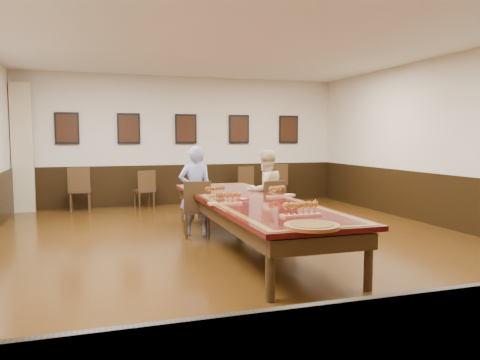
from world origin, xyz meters
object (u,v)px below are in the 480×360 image
object	(u,v)px
chair_man	(196,209)
spare_chair_b	(144,189)
spare_chair_a	(80,189)
person_woman	(266,191)
conference_table	(250,208)
carved_platter	(312,226)
spare_chair_d	(277,182)
chair_woman	(268,206)
spare_chair_c	(242,185)
person_man	(195,191)

from	to	relation	value
chair_man	spare_chair_b	world-z (taller)	chair_man
chair_man	spare_chair_b	distance (m)	3.54
spare_chair_a	spare_chair_b	world-z (taller)	spare_chair_a
person_woman	conference_table	distance (m)	1.28
chair_man	carved_platter	distance (m)	3.42
spare_chair_a	spare_chair_d	distance (m)	4.98
spare_chair_d	carved_platter	size ratio (longest dim) A/B	1.34
chair_woman	spare_chair_d	distance (m)	4.20
spare_chair_c	person_woman	bearing A→B (deg)	69.01
chair_woman	spare_chair_b	xyz separation A→B (m)	(-1.79, 3.55, -0.01)
spare_chair_a	spare_chair_c	world-z (taller)	spare_chair_a
spare_chair_d	chair_woman	bearing A→B (deg)	72.66
chair_woman	carved_platter	xyz separation A→B (m)	(-0.82, -3.33, 0.30)
spare_chair_a	person_woman	world-z (taller)	person_woman
person_woman	conference_table	size ratio (longest dim) A/B	0.29
spare_chair_b	spare_chair_c	world-z (taller)	spare_chair_c
conference_table	chair_woman	bearing A→B (deg)	55.12
carved_platter	spare_chair_d	bearing A→B (deg)	70.36
spare_chair_c	person_man	world-z (taller)	person_man
conference_table	carved_platter	distance (m)	2.35
spare_chair_b	person_man	xyz separation A→B (m)	(0.50, -3.40, 0.31)
spare_chair_c	conference_table	distance (m)	4.83
chair_woman	spare_chair_a	world-z (taller)	spare_chair_a
spare_chair_a	person_man	distance (m)	3.89
spare_chair_d	person_man	bearing A→B (deg)	57.64
person_woman	conference_table	xyz separation A→B (m)	(-0.67, -1.08, -0.12)
chair_woman	person_man	size ratio (longest dim) A/B	0.61
spare_chair_d	person_woman	bearing A→B (deg)	71.85
chair_man	chair_woman	distance (m)	1.30
spare_chair_a	person_woman	distance (m)	4.69
chair_man	person_woman	distance (m)	1.31
spare_chair_a	chair_man	bearing A→B (deg)	122.54
spare_chair_c	conference_table	world-z (taller)	spare_chair_c
spare_chair_b	person_woman	xyz separation A→B (m)	(1.77, -3.45, 0.28)
spare_chair_d	person_woman	size ratio (longest dim) A/B	0.67
conference_table	carved_platter	size ratio (longest dim) A/B	6.80
spare_chair_a	spare_chair_d	xyz separation A→B (m)	(4.97, 0.32, -0.02)
spare_chair_a	spare_chair_c	distance (m)	3.93
spare_chair_b	person_woman	size ratio (longest dim) A/B	0.62
spare_chair_a	person_man	size ratio (longest dim) A/B	0.66
chair_woman	person_woman	size ratio (longest dim) A/B	0.64
spare_chair_a	spare_chair_b	size ratio (longest dim) A/B	1.12
spare_chair_d	carved_platter	distance (m)	7.61
person_man	spare_chair_c	bearing A→B (deg)	-113.46
chair_man	conference_table	bearing A→B (deg)	126.84
person_man	conference_table	bearing A→B (deg)	124.10
person_man	carved_platter	distance (m)	3.51
spare_chair_b	conference_table	xyz separation A→B (m)	(1.10, -4.54, 0.15)
chair_man	chair_woman	size ratio (longest dim) A/B	1.03
spare_chair_c	person_woman	world-z (taller)	person_woman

